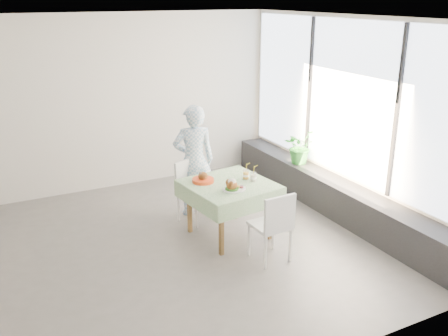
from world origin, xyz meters
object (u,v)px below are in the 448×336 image
cafe_table (229,203)px  chair_near (270,239)px  chair_far (195,202)px  juice_cup_orange (246,175)px  potted_plant (300,146)px  diner (194,161)px  main_dish (233,186)px

cafe_table → chair_near: 0.82m
chair_far → chair_near: 1.48m
cafe_table → juice_cup_orange: 0.44m
chair_near → potted_plant: size_ratio=1.60×
diner → chair_near: bearing=112.8°
juice_cup_orange → chair_near: bearing=-98.6°
cafe_table → diner: size_ratio=0.72×
juice_cup_orange → diner: bearing=115.2°
juice_cup_orange → potted_plant: bearing=29.6°
chair_near → main_dish: bearing=111.3°
diner → juice_cup_orange: size_ratio=6.55×
chair_far → juice_cup_orange: (0.48, -0.60, 0.53)m
cafe_table → diner: diner is taller
cafe_table → diner: (-0.11, 0.87, 0.35)m
cafe_table → chair_far: chair_far is taller
cafe_table → potted_plant: bearing=26.8°
chair_near → juice_cup_orange: juice_cup_orange is taller
chair_far → main_dish: main_dish is taller
cafe_table → potted_plant: (1.71, 0.87, 0.32)m
diner → main_dish: bearing=106.2°
chair_near → potted_plant: 2.33m
chair_far → potted_plant: (1.92, 0.21, 0.51)m
diner → potted_plant: size_ratio=2.93×
chair_near → main_dish: size_ratio=2.87×
diner → main_dish: size_ratio=5.26×
chair_far → chair_near: (0.35, -1.44, 0.01)m
chair_far → main_dish: 1.04m
potted_plant → chair_far: bearing=-173.6°
juice_cup_orange → cafe_table: bearing=-169.9°
cafe_table → main_dish: bearing=-106.4°
main_dish → potted_plant: bearing=31.7°
chair_far → juice_cup_orange: size_ratio=3.50×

